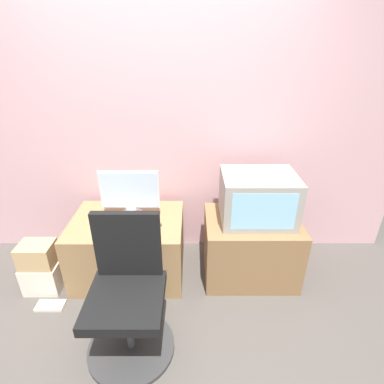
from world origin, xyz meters
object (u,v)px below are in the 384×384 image
object	(u,v)px
keyboard	(129,226)
mouse	(158,224)
crt_tv	(257,198)
office_chair	(127,300)
main_monitor	(129,194)
cardboard_box_lower	(42,277)
book	(49,306)

from	to	relation	value
keyboard	mouse	size ratio (longest dim) A/B	5.98
crt_tv	office_chair	world-z (taller)	office_chair
mouse	office_chair	distance (m)	0.68
mouse	office_chair	size ratio (longest dim) A/B	0.06
main_monitor	mouse	distance (m)	0.36
main_monitor	mouse	world-z (taller)	main_monitor
mouse	cardboard_box_lower	xyz separation A→B (m)	(-0.99, -0.12, -0.44)
office_chair	main_monitor	bearing A→B (deg)	97.33
mouse	cardboard_box_lower	size ratio (longest dim) A/B	0.18
mouse	book	bearing A→B (deg)	-159.13
main_monitor	cardboard_box_lower	xyz separation A→B (m)	(-0.74, -0.29, -0.63)
office_chair	cardboard_box_lower	world-z (taller)	office_chair
main_monitor	book	bearing A→B (deg)	-140.95
cardboard_box_lower	office_chair	bearing A→B (deg)	-31.61
keyboard	cardboard_box_lower	xyz separation A→B (m)	(-0.75, -0.12, -0.43)
main_monitor	book	size ratio (longest dim) A/B	2.26
crt_tv	book	size ratio (longest dim) A/B	2.70
crt_tv	office_chair	bearing A→B (deg)	-142.26
keyboard	cardboard_box_lower	size ratio (longest dim) A/B	1.08
mouse	crt_tv	world-z (taller)	crt_tv
crt_tv	cardboard_box_lower	bearing A→B (deg)	-172.90
keyboard	crt_tv	world-z (taller)	crt_tv
main_monitor	mouse	bearing A→B (deg)	-34.03
mouse	cardboard_box_lower	world-z (taller)	mouse
cardboard_box_lower	mouse	bearing A→B (deg)	6.84
keyboard	cardboard_box_lower	world-z (taller)	keyboard
cardboard_box_lower	book	size ratio (longest dim) A/B	1.33
book	cardboard_box_lower	bearing A→B (deg)	120.57
crt_tv	office_chair	xyz separation A→B (m)	(-0.96, -0.74, -0.36)
crt_tv	main_monitor	bearing A→B (deg)	176.63
keyboard	book	size ratio (longest dim) A/B	1.45
keyboard	mouse	world-z (taller)	mouse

